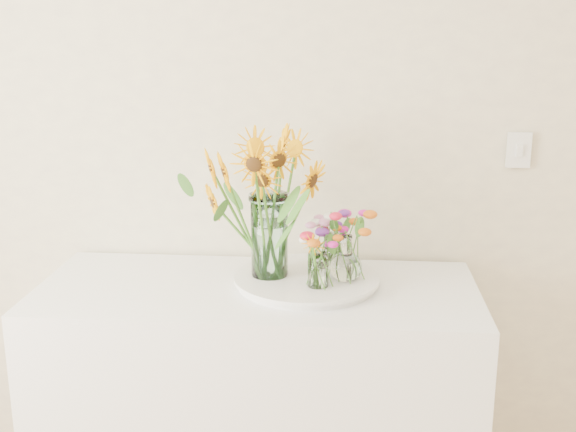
% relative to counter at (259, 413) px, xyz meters
% --- Properties ---
extents(counter, '(1.40, 0.60, 0.90)m').
position_rel_counter_xyz_m(counter, '(0.00, 0.00, 0.00)').
color(counter, white).
rests_on(counter, ground_plane).
extents(tray, '(0.44, 0.44, 0.02)m').
position_rel_counter_xyz_m(tray, '(0.16, 0.03, 0.46)').
color(tray, white).
rests_on(tray, counter).
extents(mason_jar, '(0.15, 0.15, 0.27)m').
position_rel_counter_xyz_m(mason_jar, '(0.04, 0.03, 0.61)').
color(mason_jar, '#BFEFEA').
rests_on(mason_jar, tray).
extents(sunflower_bouquet, '(0.96, 0.96, 0.50)m').
position_rel_counter_xyz_m(sunflower_bouquet, '(0.04, 0.03, 0.73)').
color(sunflower_bouquet, '#FAA705').
rests_on(sunflower_bouquet, tray).
extents(small_vase_a, '(0.07, 0.07, 0.11)m').
position_rel_counter_xyz_m(small_vase_a, '(0.20, -0.06, 0.53)').
color(small_vase_a, white).
rests_on(small_vase_a, tray).
extents(wildflower_posy_a, '(0.20, 0.20, 0.20)m').
position_rel_counter_xyz_m(wildflower_posy_a, '(0.20, -0.06, 0.58)').
color(wildflower_posy_a, '#D26012').
rests_on(wildflower_posy_a, tray).
extents(small_vase_b, '(0.14, 0.14, 0.15)m').
position_rel_counter_xyz_m(small_vase_b, '(0.28, 0.02, 0.55)').
color(small_vase_b, white).
rests_on(small_vase_b, tray).
extents(wildflower_posy_b, '(0.22, 0.22, 0.24)m').
position_rel_counter_xyz_m(wildflower_posy_b, '(0.28, 0.02, 0.59)').
color(wildflower_posy_b, '#D26012').
rests_on(wildflower_posy_b, tray).
extents(small_vase_c, '(0.08, 0.08, 0.13)m').
position_rel_counter_xyz_m(small_vase_c, '(0.24, 0.10, 0.54)').
color(small_vase_c, white).
rests_on(small_vase_c, tray).
extents(wildflower_posy_c, '(0.18, 0.18, 0.22)m').
position_rel_counter_xyz_m(wildflower_posy_c, '(0.24, 0.10, 0.58)').
color(wildflower_posy_c, '#D26012').
rests_on(wildflower_posy_c, tray).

